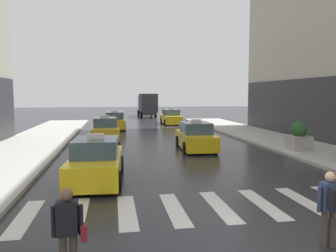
{
  "coord_description": "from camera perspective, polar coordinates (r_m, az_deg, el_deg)",
  "views": [
    {
      "loc": [
        -3.04,
        -5.97,
        3.27
      ],
      "look_at": [
        -0.69,
        8.0,
        1.9
      ],
      "focal_mm": 35.11,
      "sensor_mm": 36.0,
      "label": 1
    }
  ],
  "objects": [
    {
      "name": "taxi_fifth",
      "position": [
        36.03,
        0.52,
        1.48
      ],
      "size": [
        1.94,
        4.55,
        1.8
      ],
      "color": "yellow",
      "rests_on": "ground"
    },
    {
      "name": "planter_mid_block",
      "position": [
        19.89,
        21.77,
        -1.79
      ],
      "size": [
        1.1,
        1.1,
        1.6
      ],
      "color": "#A8A399",
      "rests_on": "curb_right"
    },
    {
      "name": "taxi_fourth",
      "position": [
        31.28,
        -9.25,
        0.79
      ],
      "size": [
        1.97,
        4.56,
        1.8
      ],
      "color": "gold",
      "rests_on": "ground"
    },
    {
      "name": "pedestrian_with_handbag",
      "position": [
        6.26,
        -16.92,
        -16.63
      ],
      "size": [
        0.6,
        0.24,
        1.65
      ],
      "color": "#473D33",
      "rests_on": "ground"
    },
    {
      "name": "taxi_third",
      "position": [
        23.96,
        -10.93,
        -0.67
      ],
      "size": [
        2.11,
        4.62,
        1.8
      ],
      "color": "gold",
      "rests_on": "ground"
    },
    {
      "name": "taxi_lead",
      "position": [
        12.77,
        -12.32,
        -6.1
      ],
      "size": [
        2.12,
        4.62,
        1.8
      ],
      "color": "yellow",
      "rests_on": "ground"
    },
    {
      "name": "pedestrian_with_backpack",
      "position": [
        7.9,
        26.34,
        -11.98
      ],
      "size": [
        0.55,
        0.43,
        1.65
      ],
      "color": "#473D33",
      "rests_on": "ground"
    },
    {
      "name": "crosswalk_markings",
      "position": [
        10.02,
        8.94,
        -13.56
      ],
      "size": [
        11.3,
        2.8,
        0.01
      ],
      "color": "silver",
      "rests_on": "ground"
    },
    {
      "name": "taxi_second",
      "position": [
        19.6,
        4.82,
        -1.96
      ],
      "size": [
        2.09,
        4.61,
        1.8
      ],
      "color": "yellow",
      "rests_on": "ground"
    },
    {
      "name": "box_truck",
      "position": [
        47.53,
        -3.64,
        3.81
      ],
      "size": [
        2.32,
        7.56,
        3.35
      ],
      "color": "#2D2D2D",
      "rests_on": "ground"
    }
  ]
}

